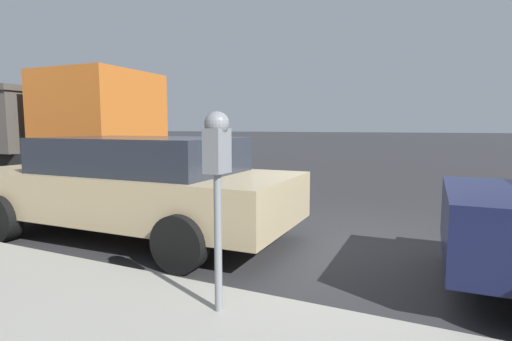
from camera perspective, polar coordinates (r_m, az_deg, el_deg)
The scene contains 4 objects.
ground_plane at distance 5.58m, azimuth 12.95°, elevation -10.19°, with size 220.00×220.00×0.00m, color #2B2B2D.
parking_meter at distance 3.04m, azimuth -5.56°, elevation 1.51°, with size 0.21×0.19×1.56m.
car_tan at distance 5.91m, azimuth -17.03°, elevation -1.83°, with size 2.20×4.76×1.42m.
dump_truck at distance 13.35m, azimuth -30.04°, elevation 5.58°, with size 3.06×8.25×2.96m.
Camera 1 is at (-5.24, -1.12, 1.57)m, focal length 28.00 mm.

